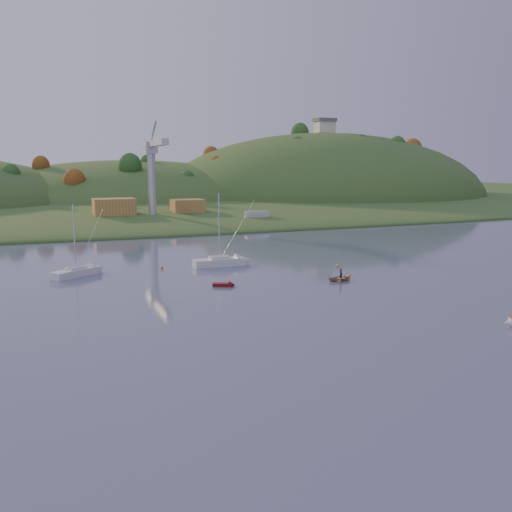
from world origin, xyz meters
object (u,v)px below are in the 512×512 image
object	(u,v)px
sailboat_near	(76,272)
canoe	(341,278)
red_tender	(227,285)
sailboat_far	(219,261)

from	to	relation	value
sailboat_near	canoe	bearing A→B (deg)	-60.79
canoe	red_tender	distance (m)	16.69
sailboat_far	red_tender	xyz separation A→B (m)	(-3.86, -15.47, -0.55)
sailboat_near	canoe	distance (m)	39.46
sailboat_far	red_tender	size ratio (longest dim) A/B	3.63
sailboat_near	red_tender	distance (m)	24.13
red_tender	canoe	bearing A→B (deg)	16.99
sailboat_far	canoe	distance (m)	21.94
sailboat_far	canoe	bearing A→B (deg)	-55.35
red_tender	sailboat_near	bearing A→B (deg)	166.86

